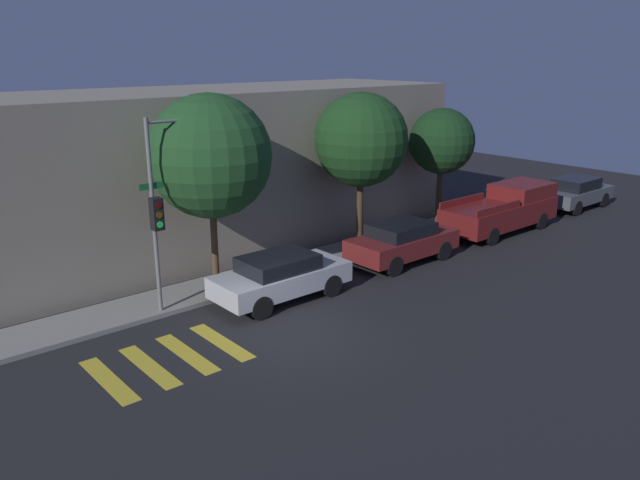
% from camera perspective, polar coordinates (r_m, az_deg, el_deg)
% --- Properties ---
extents(ground_plane, '(60.00, 60.00, 0.00)m').
position_cam_1_polar(ground_plane, '(16.99, -2.84, -8.61)').
color(ground_plane, black).
extents(sidewalk, '(26.00, 1.88, 0.14)m').
position_cam_1_polar(sidewalk, '(20.13, -10.11, -4.45)').
color(sidewalk, gray).
rests_on(sidewalk, ground).
extents(building_row, '(26.00, 6.00, 5.97)m').
position_cam_1_polar(building_row, '(23.06, -16.05, 5.44)').
color(building_row, gray).
rests_on(building_row, ground).
extents(crosswalk, '(3.50, 2.60, 0.00)m').
position_cam_1_polar(crosswalk, '(16.12, -13.70, -10.59)').
color(crosswalk, gold).
rests_on(crosswalk, ground).
extents(traffic_light_pole, '(2.19, 0.56, 5.64)m').
position_cam_1_polar(traffic_light_pole, '(17.74, -13.90, 4.29)').
color(traffic_light_pole, slate).
rests_on(traffic_light_pole, ground).
extents(sedan_near_corner, '(4.28, 1.81, 1.43)m').
position_cam_1_polar(sedan_near_corner, '(18.96, -3.64, -3.30)').
color(sedan_near_corner, '#B7BABF').
rests_on(sedan_near_corner, ground).
extents(sedan_middle, '(4.21, 1.85, 1.47)m').
position_cam_1_polar(sedan_middle, '(22.48, 7.52, -0.10)').
color(sedan_middle, maroon).
rests_on(sedan_middle, ground).
extents(pickup_truck, '(5.75, 2.03, 1.88)m').
position_cam_1_polar(pickup_truck, '(27.32, 16.48, 2.77)').
color(pickup_truck, maroon).
rests_on(pickup_truck, ground).
extents(sedan_far_end, '(4.21, 1.76, 1.49)m').
position_cam_1_polar(sedan_far_end, '(32.48, 22.34, 4.06)').
color(sedan_far_end, '#4C5156').
rests_on(sedan_far_end, ground).
extents(tree_near_corner, '(3.72, 3.72, 6.18)m').
position_cam_1_polar(tree_near_corner, '(18.97, -10.03, 7.54)').
color(tree_near_corner, '#4C3823').
rests_on(tree_near_corner, ground).
extents(tree_midblock, '(3.40, 3.40, 5.94)m').
position_cam_1_polar(tree_midblock, '(22.77, 3.78, 9.10)').
color(tree_midblock, '#42301E').
rests_on(tree_midblock, ground).
extents(tree_far_end, '(2.69, 2.69, 5.12)m').
position_cam_1_polar(tree_far_end, '(26.24, 11.08, 8.82)').
color(tree_far_end, '#42301E').
rests_on(tree_far_end, ground).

